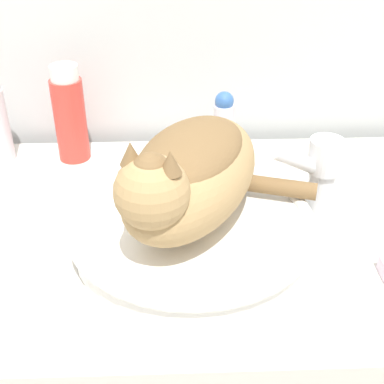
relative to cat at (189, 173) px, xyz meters
name	(u,v)px	position (x,y,z in m)	size (l,w,h in m)	color
vanity_counter	(183,383)	(-0.01, 0.07, -0.55)	(1.08, 0.60, 0.82)	beige
sink_basin	(192,229)	(0.00, 0.01, -0.11)	(0.38, 0.38, 0.06)	white
cat	(189,173)	(0.00, 0.00, 0.00)	(0.34, 0.34, 0.18)	tan
faucet	(319,171)	(0.22, 0.10, -0.06)	(0.13, 0.08, 0.15)	silver
shampoo_bottle_tall	(70,115)	(-0.22, 0.30, -0.05)	(0.06, 0.06, 0.19)	#DB3D33
deodorant_stick	(224,124)	(0.08, 0.30, -0.07)	(0.04, 0.04, 0.14)	silver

